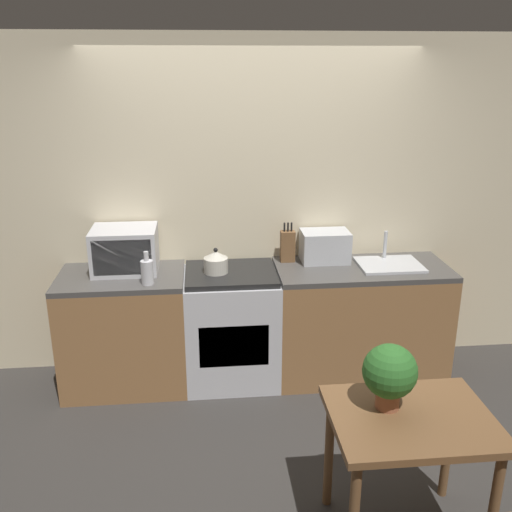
{
  "coord_description": "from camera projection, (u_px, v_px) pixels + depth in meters",
  "views": [
    {
      "loc": [
        -0.41,
        -3.38,
        2.4
      ],
      "look_at": [
        -0.02,
        0.52,
        1.05
      ],
      "focal_mm": 40.0,
      "sensor_mm": 36.0,
      "label": 1
    }
  ],
  "objects": [
    {
      "name": "sink_basin",
      "position": [
        389.0,
        264.0,
        4.39
      ],
      "size": [
        0.48,
        0.38,
        0.24
      ],
      "color": "silver",
      "rests_on": "counter_right_run"
    },
    {
      "name": "toaster_oven",
      "position": [
        325.0,
        246.0,
        4.45
      ],
      "size": [
        0.37,
        0.25,
        0.24
      ],
      "color": "silver",
      "rests_on": "counter_right_run"
    },
    {
      "name": "potted_plant",
      "position": [
        390.0,
        373.0,
        2.82
      ],
      "size": [
        0.27,
        0.27,
        0.34
      ],
      "color": "#9E5B3D",
      "rests_on": "dining_table"
    },
    {
      "name": "counter_right_run",
      "position": [
        359.0,
        320.0,
        4.51
      ],
      "size": [
        1.33,
        0.62,
        0.9
      ],
      "color": "olive",
      "rests_on": "ground_plane"
    },
    {
      "name": "counter_left_run",
      "position": [
        125.0,
        330.0,
        4.34
      ],
      "size": [
        0.93,
        0.62,
        0.9
      ],
      "color": "olive",
      "rests_on": "ground_plane"
    },
    {
      "name": "wall_back",
      "position": [
        253.0,
        208.0,
        4.48
      ],
      "size": [
        10.0,
        0.06,
        2.6
      ],
      "color": "beige",
      "rests_on": "ground_plane"
    },
    {
      "name": "kettle",
      "position": [
        216.0,
        262.0,
        4.23
      ],
      "size": [
        0.18,
        0.18,
        0.19
      ],
      "color": "beige",
      "rests_on": "stove_range"
    },
    {
      "name": "ground_plane",
      "position": [
        266.0,
        421.0,
        4.0
      ],
      "size": [
        16.0,
        16.0,
        0.0
      ],
      "primitive_type": "plane",
      "color": "#33302D"
    },
    {
      "name": "microwave",
      "position": [
        125.0,
        250.0,
        4.24
      ],
      "size": [
        0.47,
        0.38,
        0.33
      ],
      "color": "silver",
      "rests_on": "counter_left_run"
    },
    {
      "name": "stove_range",
      "position": [
        232.0,
        326.0,
        4.42
      ],
      "size": [
        0.7,
        0.62,
        0.9
      ],
      "color": "silver",
      "rests_on": "ground_plane"
    },
    {
      "name": "bottle",
      "position": [
        147.0,
        272.0,
        4.0
      ],
      "size": [
        0.09,
        0.09,
        0.24
      ],
      "color": "silver",
      "rests_on": "counter_left_run"
    },
    {
      "name": "dining_table",
      "position": [
        410.0,
        435.0,
        2.85
      ],
      "size": [
        0.8,
        0.64,
        0.74
      ],
      "color": "brown",
      "rests_on": "ground_plane"
    },
    {
      "name": "knife_block",
      "position": [
        288.0,
        246.0,
        4.45
      ],
      "size": [
        0.11,
        0.08,
        0.31
      ],
      "color": "brown",
      "rests_on": "counter_right_run"
    }
  ]
}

